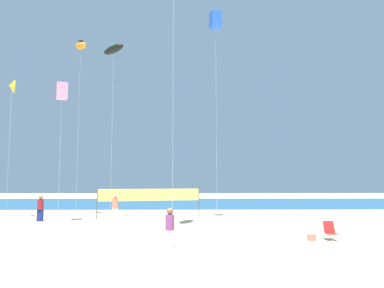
{
  "coord_description": "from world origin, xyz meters",
  "views": [
    {
      "loc": [
        1.26,
        -15.56,
        2.94
      ],
      "look_at": [
        1.69,
        11.3,
        5.48
      ],
      "focal_mm": 34.51,
      "sensor_mm": 36.0,
      "label": 1
    }
  ],
  "objects_px": {
    "kite_blue_box": "(216,20)",
    "kite_orange_inflatable": "(81,46)",
    "kite_black_inflatable": "(114,49)",
    "beach_handbag": "(312,238)",
    "volleyball_net": "(150,196)",
    "folding_beach_chair": "(330,230)",
    "beachgoer_plum_shirt": "(170,227)",
    "beachgoer_maroon_shirt": "(40,207)",
    "beachgoer_coral_shirt": "(115,206)",
    "kite_pink_box": "(62,91)",
    "kite_yellow_delta": "(12,86)"
  },
  "relations": [
    {
      "from": "kite_black_inflatable",
      "to": "kite_orange_inflatable",
      "type": "distance_m",
      "value": 3.97
    },
    {
      "from": "beach_handbag",
      "to": "volleyball_net",
      "type": "bearing_deg",
      "value": 129.79
    },
    {
      "from": "kite_blue_box",
      "to": "kite_black_inflatable",
      "type": "distance_m",
      "value": 7.69
    },
    {
      "from": "folding_beach_chair",
      "to": "kite_orange_inflatable",
      "type": "distance_m",
      "value": 22.55
    },
    {
      "from": "kite_blue_box",
      "to": "kite_pink_box",
      "type": "bearing_deg",
      "value": -173.5
    },
    {
      "from": "kite_blue_box",
      "to": "kite_orange_inflatable",
      "type": "relative_size",
      "value": 1.08
    },
    {
      "from": "volleyball_net",
      "to": "kite_blue_box",
      "type": "height_order",
      "value": "kite_blue_box"
    },
    {
      "from": "beachgoer_plum_shirt",
      "to": "folding_beach_chair",
      "type": "distance_m",
      "value": 7.94
    },
    {
      "from": "beachgoer_plum_shirt",
      "to": "kite_orange_inflatable",
      "type": "height_order",
      "value": "kite_orange_inflatable"
    },
    {
      "from": "beachgoer_plum_shirt",
      "to": "volleyball_net",
      "type": "xyz_separation_m",
      "value": [
        -2.07,
        12.25,
        0.72
      ]
    },
    {
      "from": "volleyball_net",
      "to": "kite_yellow_delta",
      "type": "distance_m",
      "value": 13.02
    },
    {
      "from": "beachgoer_maroon_shirt",
      "to": "kite_orange_inflatable",
      "type": "relative_size",
      "value": 0.13
    },
    {
      "from": "folding_beach_chair",
      "to": "kite_orange_inflatable",
      "type": "xyz_separation_m",
      "value": [
        -15.32,
        10.36,
        12.91
      ]
    },
    {
      "from": "beach_handbag",
      "to": "folding_beach_chair",
      "type": "bearing_deg",
      "value": 15.34
    },
    {
      "from": "beachgoer_coral_shirt",
      "to": "beachgoer_plum_shirt",
      "type": "height_order",
      "value": "beachgoer_coral_shirt"
    },
    {
      "from": "beachgoer_coral_shirt",
      "to": "beachgoer_plum_shirt",
      "type": "xyz_separation_m",
      "value": [
        4.4,
        -10.84,
        -0.07
      ]
    },
    {
      "from": "beachgoer_maroon_shirt",
      "to": "kite_orange_inflatable",
      "type": "height_order",
      "value": "kite_orange_inflatable"
    },
    {
      "from": "kite_orange_inflatable",
      "to": "beach_handbag",
      "type": "bearing_deg",
      "value": -36.57
    },
    {
      "from": "beachgoer_maroon_shirt",
      "to": "kite_yellow_delta",
      "type": "bearing_deg",
      "value": -120.26
    },
    {
      "from": "kite_pink_box",
      "to": "kite_black_inflatable",
      "type": "distance_m",
      "value": 4.94
    },
    {
      "from": "volleyball_net",
      "to": "kite_pink_box",
      "type": "distance_m",
      "value": 9.86
    },
    {
      "from": "beachgoer_coral_shirt",
      "to": "kite_black_inflatable",
      "type": "height_order",
      "value": "kite_black_inflatable"
    },
    {
      "from": "beachgoer_maroon_shirt",
      "to": "volleyball_net",
      "type": "distance_m",
      "value": 7.71
    },
    {
      "from": "beachgoer_coral_shirt",
      "to": "kite_black_inflatable",
      "type": "distance_m",
      "value": 11.34
    },
    {
      "from": "beachgoer_plum_shirt",
      "to": "kite_black_inflatable",
      "type": "relative_size",
      "value": 0.13
    },
    {
      "from": "kite_orange_inflatable",
      "to": "kite_yellow_delta",
      "type": "bearing_deg",
      "value": -161.41
    },
    {
      "from": "kite_blue_box",
      "to": "kite_black_inflatable",
      "type": "bearing_deg",
      "value": 176.09
    },
    {
      "from": "volleyball_net",
      "to": "kite_orange_inflatable",
      "type": "height_order",
      "value": "kite_orange_inflatable"
    },
    {
      "from": "kite_black_inflatable",
      "to": "kite_orange_inflatable",
      "type": "height_order",
      "value": "kite_orange_inflatable"
    },
    {
      "from": "folding_beach_chair",
      "to": "volleyball_net",
      "type": "height_order",
      "value": "volleyball_net"
    },
    {
      "from": "kite_blue_box",
      "to": "beachgoer_maroon_shirt",
      "type": "bearing_deg",
      "value": 177.58
    },
    {
      "from": "kite_blue_box",
      "to": "kite_black_inflatable",
      "type": "height_order",
      "value": "kite_blue_box"
    },
    {
      "from": "kite_blue_box",
      "to": "beachgoer_coral_shirt",
      "type": "bearing_deg",
      "value": 170.14
    },
    {
      "from": "beach_handbag",
      "to": "beachgoer_maroon_shirt",
      "type": "bearing_deg",
      "value": 152.62
    },
    {
      "from": "beachgoer_coral_shirt",
      "to": "beach_handbag",
      "type": "xyz_separation_m",
      "value": [
        11.07,
        -9.08,
        -0.83
      ]
    },
    {
      "from": "kite_black_inflatable",
      "to": "kite_yellow_delta",
      "type": "bearing_deg",
      "value": 174.2
    },
    {
      "from": "kite_black_inflatable",
      "to": "folding_beach_chair",
      "type": "bearing_deg",
      "value": -33.35
    },
    {
      "from": "beach_handbag",
      "to": "kite_pink_box",
      "type": "bearing_deg",
      "value": 155.1
    },
    {
      "from": "beach_handbag",
      "to": "kite_blue_box",
      "type": "distance_m",
      "value": 16.65
    },
    {
      "from": "beachgoer_maroon_shirt",
      "to": "beach_handbag",
      "type": "distance_m",
      "value": 18.17
    },
    {
      "from": "beachgoer_coral_shirt",
      "to": "beach_handbag",
      "type": "height_order",
      "value": "beachgoer_coral_shirt"
    },
    {
      "from": "kite_blue_box",
      "to": "beachgoer_plum_shirt",
      "type": "bearing_deg",
      "value": -106.29
    },
    {
      "from": "kite_blue_box",
      "to": "kite_orange_inflatable",
      "type": "height_order",
      "value": "kite_blue_box"
    },
    {
      "from": "beachgoer_plum_shirt",
      "to": "beach_handbag",
      "type": "height_order",
      "value": "beachgoer_plum_shirt"
    },
    {
      "from": "kite_blue_box",
      "to": "kite_orange_inflatable",
      "type": "xyz_separation_m",
      "value": [
        -10.46,
        2.8,
        -0.94
      ]
    },
    {
      "from": "beachgoer_coral_shirt",
      "to": "kite_blue_box",
      "type": "relative_size",
      "value": 0.12
    },
    {
      "from": "beachgoer_coral_shirt",
      "to": "beachgoer_plum_shirt",
      "type": "distance_m",
      "value": 11.7
    },
    {
      "from": "beachgoer_maroon_shirt",
      "to": "kite_black_inflatable",
      "type": "bearing_deg",
      "value": 75.15
    },
    {
      "from": "kite_pink_box",
      "to": "kite_orange_inflatable",
      "type": "height_order",
      "value": "kite_orange_inflatable"
    },
    {
      "from": "beach_handbag",
      "to": "kite_blue_box",
      "type": "bearing_deg",
      "value": 116.26
    }
  ]
}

